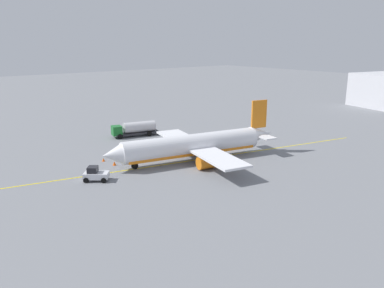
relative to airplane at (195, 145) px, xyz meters
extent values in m
plane|color=slate|center=(0.48, -0.10, -2.68)|extent=(400.00, 400.00, 0.00)
cylinder|color=white|center=(0.48, -0.10, 0.17)|extent=(25.22, 8.97, 3.72)
cube|color=orange|center=(0.48, -0.10, -0.85)|extent=(23.72, 8.02, 1.04)
cone|color=white|center=(14.04, -3.07, 0.17)|extent=(4.15, 4.23, 3.57)
cone|color=white|center=(-13.77, 3.01, 0.55)|extent=(5.42, 4.13, 3.16)
cube|color=orange|center=(-13.09, 2.86, 4.43)|extent=(3.20, 1.04, 5.20)
cube|color=white|center=(-13.09, 2.86, 0.57)|extent=(4.14, 8.72, 0.24)
cube|color=white|center=(-0.50, 0.11, -0.29)|extent=(10.43, 27.27, 0.36)
cylinder|color=orange|center=(1.39, 5.02, -1.54)|extent=(3.57, 2.74, 2.10)
cylinder|color=orange|center=(-0.83, -5.14, -1.54)|extent=(3.57, 2.74, 2.10)
cylinder|color=#4C4C51|center=(10.65, -2.33, -1.54)|extent=(0.24, 0.24, 1.19)
cylinder|color=black|center=(10.65, -2.33, -2.13)|extent=(1.16, 0.63, 1.10)
cylinder|color=#4C4C51|center=(-0.92, 2.86, -1.54)|extent=(0.24, 0.24, 1.19)
cylinder|color=black|center=(-0.92, 2.86, -2.13)|extent=(1.16, 0.63, 1.10)
cylinder|color=#4C4C51|center=(-2.03, -2.22, -1.54)|extent=(0.24, 0.24, 1.19)
cylinder|color=black|center=(-2.03, -2.22, -2.13)|extent=(1.16, 0.63, 1.10)
cube|color=#2D2D33|center=(-1.33, -21.84, -1.98)|extent=(10.06, 4.75, 0.30)
cube|color=#196B28|center=(3.01, -22.90, -1.03)|extent=(2.51, 2.81, 2.00)
cube|color=black|center=(3.89, -23.11, -0.63)|extent=(0.63, 1.98, 0.90)
cylinder|color=silver|center=(-1.91, -21.69, -0.68)|extent=(7.29, 3.89, 2.30)
cylinder|color=black|center=(2.92, -21.59, -2.13)|extent=(1.15, 0.60, 1.10)
cylinder|color=black|center=(2.33, -24.02, -2.13)|extent=(1.15, 0.60, 1.10)
cylinder|color=black|center=(-3.39, -20.04, -2.13)|extent=(1.15, 0.60, 1.10)
cylinder|color=black|center=(-3.99, -22.47, -2.13)|extent=(1.15, 0.60, 1.10)
cube|color=silver|center=(17.89, -1.16, -1.83)|extent=(4.05, 3.83, 0.90)
cube|color=black|center=(18.28, -1.48, -0.93)|extent=(2.10, 2.12, 0.90)
cylinder|color=black|center=(16.25, -1.12, -2.28)|extent=(0.81, 0.74, 0.80)
cylinder|color=black|center=(17.51, 0.43, -2.28)|extent=(0.81, 0.74, 0.80)
cylinder|color=black|center=(18.26, -2.76, -2.28)|extent=(0.81, 0.74, 0.80)
cylinder|color=black|center=(19.53, -1.21, -2.28)|extent=(0.81, 0.74, 0.80)
cube|color=navy|center=(-3.97, -14.19, -2.26)|extent=(0.33, 0.45, 0.85)
cube|color=yellow|center=(-3.97, -14.19, -1.53)|extent=(0.38, 0.53, 0.60)
sphere|color=tan|center=(-3.97, -14.19, -1.09)|extent=(0.24, 0.24, 0.24)
cone|color=#F2590F|center=(12.78, -9.38, -2.40)|extent=(0.52, 0.52, 0.58)
cone|color=#F2590F|center=(12.33, -6.19, -2.35)|extent=(0.60, 0.60, 0.66)
cube|color=#4C515B|center=(-90.27, -13.96, 0.95)|extent=(17.45, 4.37, 6.86)
cube|color=yellow|center=(0.48, -0.10, -2.68)|extent=(72.99, 16.24, 0.01)
camera|label=1|loc=(40.42, 50.02, 17.46)|focal=35.92mm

